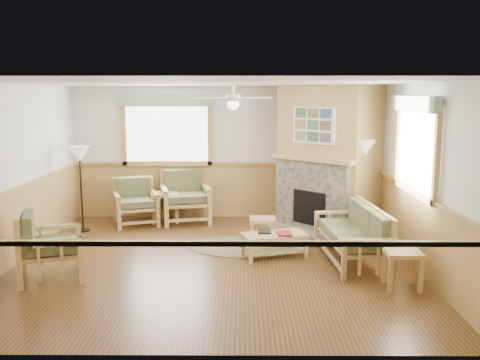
{
  "coord_description": "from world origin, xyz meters",
  "views": [
    {
      "loc": [
        0.45,
        -7.9,
        2.54
      ],
      "look_at": [
        0.4,
        0.7,
        1.15
      ],
      "focal_mm": 40.0,
      "sensor_mm": 36.0,
      "label": 1
    }
  ],
  "objects_px": {
    "armchair_back_right": "(185,197)",
    "armchair_left": "(50,245)",
    "end_table_chairs": "(165,207)",
    "coffee_table": "(274,246)",
    "sofa": "(351,234)",
    "armchair_back_left": "(136,202)",
    "floor_lamp_left": "(81,189)",
    "footstool": "(263,229)",
    "end_table_sofa": "(402,269)",
    "floor_lamp_right": "(363,189)"
  },
  "relations": [
    {
      "from": "floor_lamp_left",
      "to": "footstool",
      "type": "bearing_deg",
      "value": -9.99
    },
    {
      "from": "armchair_left",
      "to": "footstool",
      "type": "bearing_deg",
      "value": -75.5
    },
    {
      "from": "armchair_back_left",
      "to": "floor_lamp_right",
      "type": "bearing_deg",
      "value": -32.38
    },
    {
      "from": "coffee_table",
      "to": "sofa",
      "type": "bearing_deg",
      "value": -24.07
    },
    {
      "from": "armchair_back_right",
      "to": "armchair_left",
      "type": "xyz_separation_m",
      "value": [
        -1.52,
        -3.32,
        -0.04
      ]
    },
    {
      "from": "sofa",
      "to": "end_table_chairs",
      "type": "xyz_separation_m",
      "value": [
        -3.23,
        2.49,
        -0.12
      ]
    },
    {
      "from": "armchair_back_right",
      "to": "floor_lamp_left",
      "type": "distance_m",
      "value": 2.01
    },
    {
      "from": "coffee_table",
      "to": "floor_lamp_left",
      "type": "height_order",
      "value": "floor_lamp_left"
    },
    {
      "from": "armchair_back_right",
      "to": "end_table_chairs",
      "type": "xyz_separation_m",
      "value": [
        -0.42,
        -0.03,
        -0.22
      ]
    },
    {
      "from": "armchair_back_right",
      "to": "armchair_left",
      "type": "height_order",
      "value": "armchair_back_right"
    },
    {
      "from": "armchair_left",
      "to": "end_table_chairs",
      "type": "bearing_deg",
      "value": -37.37
    },
    {
      "from": "armchair_back_left",
      "to": "end_table_sofa",
      "type": "bearing_deg",
      "value": -58.63
    },
    {
      "from": "armchair_left",
      "to": "floor_lamp_left",
      "type": "relative_size",
      "value": 0.59
    },
    {
      "from": "footstool",
      "to": "armchair_back_right",
      "type": "bearing_deg",
      "value": 138.24
    },
    {
      "from": "armchair_back_right",
      "to": "end_table_chairs",
      "type": "height_order",
      "value": "armchair_back_right"
    },
    {
      "from": "armchair_back_right",
      "to": "end_table_sofa",
      "type": "bearing_deg",
      "value": -61.69
    },
    {
      "from": "armchair_back_right",
      "to": "coffee_table",
      "type": "height_order",
      "value": "armchair_back_right"
    },
    {
      "from": "end_table_sofa",
      "to": "floor_lamp_left",
      "type": "xyz_separation_m",
      "value": [
        -5.1,
        2.94,
        0.55
      ]
    },
    {
      "from": "armchair_back_left",
      "to": "armchair_left",
      "type": "xyz_separation_m",
      "value": [
        -0.57,
        -3.1,
        0.02
      ]
    },
    {
      "from": "armchair_back_left",
      "to": "end_table_sofa",
      "type": "height_order",
      "value": "armchair_back_left"
    },
    {
      "from": "sofa",
      "to": "footstool",
      "type": "bearing_deg",
      "value": -136.59
    },
    {
      "from": "footstool",
      "to": "sofa",
      "type": "bearing_deg",
      "value": -42.07
    },
    {
      "from": "floor_lamp_left",
      "to": "floor_lamp_right",
      "type": "distance_m",
      "value": 5.12
    },
    {
      "from": "armchair_left",
      "to": "armchair_back_left",
      "type": "bearing_deg",
      "value": -29.37
    },
    {
      "from": "sofa",
      "to": "end_table_sofa",
      "type": "height_order",
      "value": "sofa"
    },
    {
      "from": "armchair_left",
      "to": "coffee_table",
      "type": "xyz_separation_m",
      "value": [
        3.16,
        0.95,
        -0.28
      ]
    },
    {
      "from": "armchair_back_right",
      "to": "floor_lamp_left",
      "type": "relative_size",
      "value": 0.64
    },
    {
      "from": "sofa",
      "to": "end_table_sofa",
      "type": "xyz_separation_m",
      "value": [
        0.44,
        -1.17,
        -0.17
      ]
    },
    {
      "from": "sofa",
      "to": "floor_lamp_right",
      "type": "relative_size",
      "value": 1.04
    },
    {
      "from": "sofa",
      "to": "coffee_table",
      "type": "bearing_deg",
      "value": -101.55
    },
    {
      "from": "armchair_back_left",
      "to": "armchair_back_right",
      "type": "bearing_deg",
      "value": -5.67
    },
    {
      "from": "armchair_left",
      "to": "end_table_sofa",
      "type": "height_order",
      "value": "armchair_left"
    },
    {
      "from": "armchair_back_right",
      "to": "floor_lamp_left",
      "type": "bearing_deg",
      "value": -171.14
    },
    {
      "from": "end_table_sofa",
      "to": "floor_lamp_right",
      "type": "height_order",
      "value": "floor_lamp_right"
    },
    {
      "from": "armchair_back_left",
      "to": "end_table_chairs",
      "type": "height_order",
      "value": "armchair_back_left"
    },
    {
      "from": "sofa",
      "to": "floor_lamp_left",
      "type": "xyz_separation_m",
      "value": [
        -4.66,
        1.77,
        0.38
      ]
    },
    {
      "from": "armchair_back_left",
      "to": "coffee_table",
      "type": "xyz_separation_m",
      "value": [
        2.59,
        -2.15,
        -0.26
      ]
    },
    {
      "from": "footstool",
      "to": "floor_lamp_left",
      "type": "distance_m",
      "value": 3.45
    },
    {
      "from": "footstool",
      "to": "floor_lamp_right",
      "type": "bearing_deg",
      "value": 3.79
    },
    {
      "from": "end_table_sofa",
      "to": "footstool",
      "type": "relative_size",
      "value": 1.14
    },
    {
      "from": "sofa",
      "to": "footstool",
      "type": "relative_size",
      "value": 4.09
    },
    {
      "from": "end_table_sofa",
      "to": "floor_lamp_right",
      "type": "relative_size",
      "value": 0.29
    },
    {
      "from": "sofa",
      "to": "coffee_table",
      "type": "xyz_separation_m",
      "value": [
        -1.17,
        0.14,
        -0.23
      ]
    },
    {
      "from": "armchair_back_left",
      "to": "footstool",
      "type": "height_order",
      "value": "armchair_back_left"
    },
    {
      "from": "footstool",
      "to": "armchair_left",
      "type": "bearing_deg",
      "value": -146.56
    },
    {
      "from": "armchair_left",
      "to": "end_table_chairs",
      "type": "relative_size",
      "value": 1.58
    },
    {
      "from": "coffee_table",
      "to": "end_table_sofa",
      "type": "distance_m",
      "value": 2.08
    },
    {
      "from": "armchair_back_left",
      "to": "end_table_sofa",
      "type": "xyz_separation_m",
      "value": [
        4.2,
        -3.46,
        -0.2
      ]
    },
    {
      "from": "floor_lamp_left",
      "to": "armchair_left",
      "type": "bearing_deg",
      "value": -82.62
    },
    {
      "from": "footstool",
      "to": "floor_lamp_right",
      "type": "xyz_separation_m",
      "value": [
        1.76,
        0.12,
        0.69
      ]
    }
  ]
}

